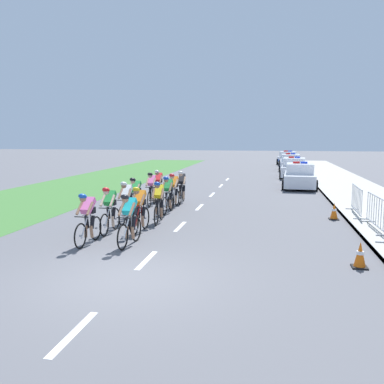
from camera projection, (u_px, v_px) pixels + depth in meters
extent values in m
plane|color=#56565B|center=(128.00, 279.00, 9.15)|extent=(160.00, 160.00, 0.00)
cube|color=#A3A099|center=(362.00, 196.00, 21.35)|extent=(3.77, 60.00, 0.12)
cube|color=#9E9E99|center=(326.00, 195.00, 21.68)|extent=(0.16, 60.00, 0.13)
cube|color=#3D7033|center=(67.00, 189.00, 24.37)|extent=(7.00, 60.00, 0.01)
cube|color=white|center=(74.00, 333.00, 6.64)|extent=(0.14, 1.60, 0.01)
cube|color=white|center=(147.00, 260.00, 10.53)|extent=(0.14, 1.60, 0.01)
cube|color=white|center=(180.00, 226.00, 14.42)|extent=(0.14, 1.60, 0.01)
cube|color=white|center=(199.00, 207.00, 18.32)|extent=(0.14, 1.60, 0.01)
cube|color=white|center=(212.00, 195.00, 22.21)|extent=(0.14, 1.60, 0.01)
cube|color=white|center=(221.00, 186.00, 26.11)|extent=(0.14, 1.60, 0.01)
cube|color=white|center=(227.00, 179.00, 30.00)|extent=(0.14, 1.60, 0.01)
torus|color=black|center=(80.00, 236.00, 11.56)|extent=(0.06, 0.72, 0.72)
cylinder|color=#99999E|center=(80.00, 236.00, 11.56)|extent=(0.06, 0.06, 0.06)
torus|color=black|center=(96.00, 228.00, 12.53)|extent=(0.06, 0.72, 0.72)
cylinder|color=#99999E|center=(96.00, 228.00, 12.53)|extent=(0.06, 0.06, 0.06)
cylinder|color=silver|center=(87.00, 214.00, 11.93)|extent=(0.05, 0.55, 0.04)
cylinder|color=silver|center=(85.00, 226.00, 11.80)|extent=(0.05, 0.48, 0.63)
cylinder|color=silver|center=(91.00, 223.00, 12.16)|extent=(0.04, 0.04, 0.65)
cylinder|color=black|center=(81.00, 217.00, 11.59)|extent=(0.42, 0.04, 0.03)
cube|color=black|center=(90.00, 211.00, 12.12)|extent=(0.11, 0.22, 0.05)
cube|color=pink|center=(88.00, 205.00, 11.97)|extent=(0.29, 0.55, 0.46)
cube|color=black|center=(90.00, 210.00, 12.10)|extent=(0.29, 0.21, 0.18)
cylinder|color=black|center=(92.00, 222.00, 12.08)|extent=(0.12, 0.23, 0.40)
cylinder|color=#9E7051|center=(92.00, 232.00, 12.04)|extent=(0.09, 0.16, 0.36)
cylinder|color=black|center=(87.00, 222.00, 12.12)|extent=(0.11, 0.17, 0.40)
cylinder|color=#9E7051|center=(86.00, 231.00, 12.08)|extent=(0.09, 0.12, 0.36)
cylinder|color=#9E7051|center=(90.00, 209.00, 11.73)|extent=(0.09, 0.40, 0.35)
cylinder|color=#9E7051|center=(79.00, 208.00, 11.80)|extent=(0.09, 0.40, 0.35)
sphere|color=#9E7051|center=(83.00, 199.00, 11.65)|extent=(0.19, 0.19, 0.19)
ellipsoid|color=blue|center=(83.00, 196.00, 11.63)|extent=(0.24, 0.32, 0.24)
torus|color=black|center=(123.00, 237.00, 11.43)|extent=(0.09, 0.73, 0.72)
cylinder|color=#99999E|center=(123.00, 237.00, 11.43)|extent=(0.06, 0.06, 0.06)
torus|color=black|center=(136.00, 229.00, 12.39)|extent=(0.09, 0.73, 0.72)
cylinder|color=#99999E|center=(136.00, 229.00, 12.39)|extent=(0.06, 0.06, 0.06)
cylinder|color=white|center=(129.00, 215.00, 11.79)|extent=(0.07, 0.55, 0.04)
cylinder|color=white|center=(126.00, 227.00, 11.66)|extent=(0.07, 0.48, 0.63)
cylinder|color=white|center=(132.00, 224.00, 12.02)|extent=(0.04, 0.04, 0.65)
cylinder|color=black|center=(124.00, 218.00, 11.45)|extent=(0.42, 0.06, 0.03)
cube|color=black|center=(131.00, 212.00, 11.97)|extent=(0.11, 0.23, 0.05)
cube|color=#19B2B7|center=(130.00, 206.00, 11.83)|extent=(0.31, 0.56, 0.46)
cube|color=black|center=(131.00, 211.00, 11.96)|extent=(0.29, 0.22, 0.18)
cylinder|color=black|center=(134.00, 223.00, 11.93)|extent=(0.12, 0.23, 0.40)
cylinder|color=#9E7051|center=(133.00, 233.00, 11.89)|extent=(0.10, 0.16, 0.36)
cylinder|color=black|center=(128.00, 223.00, 11.98)|extent=(0.12, 0.18, 0.40)
cylinder|color=#9E7051|center=(127.00, 232.00, 11.94)|extent=(0.10, 0.13, 0.36)
cylinder|color=#9E7051|center=(132.00, 209.00, 11.59)|extent=(0.10, 0.41, 0.35)
cylinder|color=#9E7051|center=(121.00, 209.00, 11.66)|extent=(0.10, 0.41, 0.35)
sphere|color=#9E7051|center=(125.00, 199.00, 11.50)|extent=(0.19, 0.19, 0.19)
ellipsoid|color=black|center=(125.00, 197.00, 11.49)|extent=(0.25, 0.33, 0.24)
torus|color=black|center=(104.00, 225.00, 12.97)|extent=(0.05, 0.72, 0.72)
cylinder|color=#99999E|center=(104.00, 225.00, 12.97)|extent=(0.06, 0.06, 0.06)
torus|color=black|center=(116.00, 219.00, 13.94)|extent=(0.05, 0.72, 0.72)
cylinder|color=#99999E|center=(116.00, 219.00, 13.94)|extent=(0.06, 0.06, 0.06)
cylinder|color=white|center=(109.00, 206.00, 13.33)|extent=(0.04, 0.55, 0.04)
cylinder|color=white|center=(107.00, 217.00, 13.21)|extent=(0.04, 0.48, 0.63)
cylinder|color=white|center=(112.00, 214.00, 13.57)|extent=(0.04, 0.04, 0.65)
cylinder|color=black|center=(105.00, 208.00, 12.99)|extent=(0.42, 0.03, 0.03)
cube|color=black|center=(111.00, 204.00, 13.52)|extent=(0.10, 0.22, 0.05)
cube|color=green|center=(110.00, 198.00, 13.37)|extent=(0.28, 0.55, 0.46)
cube|color=black|center=(111.00, 202.00, 13.51)|extent=(0.28, 0.20, 0.18)
cylinder|color=black|center=(114.00, 213.00, 13.49)|extent=(0.11, 0.22, 0.40)
cylinder|color=beige|center=(113.00, 222.00, 13.45)|extent=(0.09, 0.15, 0.36)
cylinder|color=black|center=(108.00, 213.00, 13.52)|extent=(0.11, 0.17, 0.40)
cylinder|color=beige|center=(108.00, 221.00, 13.48)|extent=(0.09, 0.12, 0.36)
cylinder|color=beige|center=(112.00, 201.00, 13.14)|extent=(0.08, 0.40, 0.35)
cylinder|color=beige|center=(103.00, 200.00, 13.20)|extent=(0.08, 0.40, 0.35)
sphere|color=beige|center=(106.00, 192.00, 13.05)|extent=(0.19, 0.19, 0.19)
ellipsoid|color=red|center=(106.00, 190.00, 13.03)|extent=(0.23, 0.32, 0.24)
torus|color=black|center=(134.00, 224.00, 13.07)|extent=(0.08, 0.73, 0.72)
cylinder|color=#99999E|center=(134.00, 224.00, 13.07)|extent=(0.06, 0.06, 0.06)
torus|color=black|center=(145.00, 218.00, 14.03)|extent=(0.08, 0.73, 0.72)
cylinder|color=#99999E|center=(145.00, 218.00, 14.03)|extent=(0.06, 0.06, 0.06)
cylinder|color=#B21919|center=(139.00, 205.00, 13.43)|extent=(0.07, 0.55, 0.04)
cylinder|color=#B21919|center=(137.00, 216.00, 13.30)|extent=(0.07, 0.48, 0.63)
cylinder|color=#B21919|center=(142.00, 213.00, 13.66)|extent=(0.04, 0.04, 0.65)
cylinder|color=black|center=(135.00, 208.00, 13.09)|extent=(0.42, 0.05, 0.03)
cube|color=black|center=(141.00, 203.00, 13.61)|extent=(0.11, 0.23, 0.05)
cube|color=orange|center=(140.00, 198.00, 13.47)|extent=(0.31, 0.56, 0.46)
cube|color=black|center=(141.00, 202.00, 13.60)|extent=(0.29, 0.21, 0.18)
cylinder|color=black|center=(143.00, 213.00, 13.58)|extent=(0.12, 0.23, 0.40)
cylinder|color=#9E7051|center=(143.00, 221.00, 13.54)|extent=(0.10, 0.16, 0.36)
cylinder|color=black|center=(138.00, 212.00, 13.62)|extent=(0.12, 0.17, 0.40)
cylinder|color=#9E7051|center=(138.00, 221.00, 13.58)|extent=(0.10, 0.13, 0.36)
cylinder|color=#9E7051|center=(142.00, 200.00, 13.23)|extent=(0.10, 0.40, 0.35)
cylinder|color=#9E7051|center=(133.00, 200.00, 13.31)|extent=(0.10, 0.40, 0.35)
sphere|color=#9E7051|center=(136.00, 191.00, 13.15)|extent=(0.19, 0.19, 0.19)
ellipsoid|color=yellow|center=(136.00, 189.00, 13.13)|extent=(0.25, 0.33, 0.24)
torus|color=black|center=(122.00, 215.00, 14.55)|extent=(0.05, 0.72, 0.72)
cylinder|color=#99999E|center=(122.00, 215.00, 14.55)|extent=(0.06, 0.06, 0.06)
torus|color=black|center=(131.00, 210.00, 15.53)|extent=(0.05, 0.72, 0.72)
cylinder|color=#99999E|center=(131.00, 210.00, 15.53)|extent=(0.06, 0.06, 0.06)
cylinder|color=silver|center=(126.00, 198.00, 14.92)|extent=(0.04, 0.55, 0.04)
cylinder|color=silver|center=(125.00, 208.00, 14.79)|extent=(0.04, 0.48, 0.63)
cylinder|color=silver|center=(128.00, 206.00, 15.15)|extent=(0.04, 0.04, 0.65)
cylinder|color=black|center=(123.00, 200.00, 14.58)|extent=(0.42, 0.03, 0.03)
cube|color=black|center=(128.00, 196.00, 15.11)|extent=(0.10, 0.22, 0.05)
cube|color=white|center=(127.00, 191.00, 14.96)|extent=(0.28, 0.54, 0.46)
cube|color=black|center=(128.00, 195.00, 15.09)|extent=(0.28, 0.20, 0.18)
cylinder|color=black|center=(130.00, 205.00, 15.08)|extent=(0.11, 0.22, 0.40)
cylinder|color=#9E7051|center=(129.00, 212.00, 15.03)|extent=(0.09, 0.15, 0.36)
cylinder|color=black|center=(125.00, 205.00, 15.11)|extent=(0.11, 0.17, 0.40)
cylinder|color=#9E7051|center=(125.00, 212.00, 15.06)|extent=(0.09, 0.12, 0.36)
cylinder|color=#9E7051|center=(129.00, 194.00, 14.73)|extent=(0.08, 0.40, 0.35)
cylinder|color=#9E7051|center=(120.00, 193.00, 14.78)|extent=(0.08, 0.40, 0.35)
sphere|color=#9E7051|center=(124.00, 186.00, 14.63)|extent=(0.19, 0.19, 0.19)
ellipsoid|color=white|center=(124.00, 184.00, 14.62)|extent=(0.23, 0.32, 0.24)
torus|color=black|center=(156.00, 215.00, 14.55)|extent=(0.10, 0.73, 0.72)
cylinder|color=#99999E|center=(156.00, 215.00, 14.55)|extent=(0.06, 0.06, 0.06)
torus|color=black|center=(162.00, 210.00, 15.53)|extent=(0.10, 0.73, 0.72)
cylinder|color=#99999E|center=(162.00, 210.00, 15.53)|extent=(0.06, 0.06, 0.06)
cylinder|color=black|center=(159.00, 198.00, 14.92)|extent=(0.08, 0.55, 0.04)
cylinder|color=black|center=(158.00, 208.00, 14.79)|extent=(0.08, 0.48, 0.63)
cylinder|color=black|center=(160.00, 206.00, 15.16)|extent=(0.04, 0.04, 0.65)
cylinder|color=black|center=(157.00, 200.00, 14.58)|extent=(0.42, 0.06, 0.03)
cube|color=black|center=(160.00, 196.00, 15.11)|extent=(0.12, 0.23, 0.05)
cube|color=yellow|center=(159.00, 191.00, 14.96)|extent=(0.32, 0.56, 0.47)
cube|color=black|center=(160.00, 195.00, 15.10)|extent=(0.29, 0.22, 0.18)
cylinder|color=black|center=(162.00, 205.00, 15.08)|extent=(0.13, 0.23, 0.40)
cylinder|color=#9E7051|center=(161.00, 212.00, 15.04)|extent=(0.10, 0.16, 0.36)
cylinder|color=black|center=(157.00, 205.00, 15.10)|extent=(0.12, 0.18, 0.40)
cylinder|color=#9E7051|center=(157.00, 212.00, 15.06)|extent=(0.10, 0.13, 0.36)
cylinder|color=#9E7051|center=(162.00, 194.00, 14.74)|extent=(0.11, 0.41, 0.35)
cylinder|color=#9E7051|center=(153.00, 194.00, 14.77)|extent=(0.11, 0.41, 0.35)
sphere|color=#9E7051|center=(157.00, 186.00, 14.63)|extent=(0.19, 0.19, 0.19)
ellipsoid|color=blue|center=(157.00, 184.00, 14.61)|extent=(0.25, 0.33, 0.24)
torus|color=black|center=(131.00, 208.00, 15.97)|extent=(0.09, 0.73, 0.72)
cylinder|color=#99999E|center=(131.00, 208.00, 15.97)|extent=(0.06, 0.06, 0.06)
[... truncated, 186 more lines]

